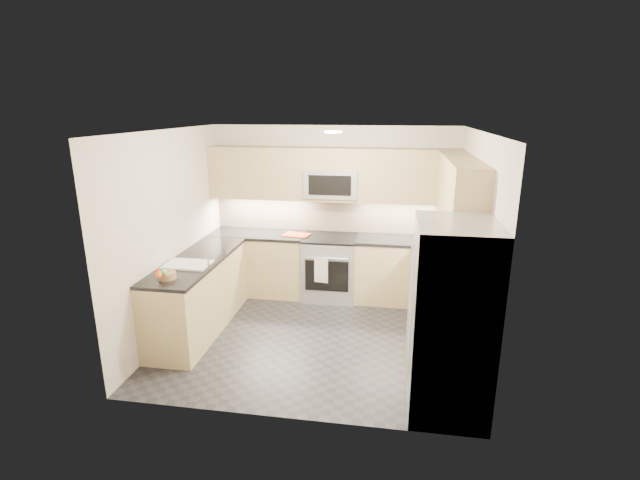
{
  "coord_description": "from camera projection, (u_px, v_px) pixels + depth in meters",
  "views": [
    {
      "loc": [
        0.89,
        -5.14,
        2.75
      ],
      "look_at": [
        0.0,
        0.35,
        1.15
      ],
      "focal_mm": 26.0,
      "sensor_mm": 36.0,
      "label": 1
    }
  ],
  "objects": [
    {
      "name": "backsplash_back",
      "position": [
        333.0,
        215.0,
        6.96
      ],
      "size": [
        3.6,
        0.01,
        0.51
      ],
      "primitive_type": "cube",
      "color": "#C1A98B",
      "rests_on": "wall_back"
    },
    {
      "name": "oven_door_glass",
      "position": [
        327.0,
        276.0,
        6.55
      ],
      "size": [
        0.62,
        0.02,
        0.45
      ],
      "primitive_type": "cube",
      "color": "black",
      "rests_on": "gas_range"
    },
    {
      "name": "upper_cab_back",
      "position": [
        332.0,
        174.0,
        6.62
      ],
      "size": [
        3.6,
        0.35,
        0.75
      ],
      "primitive_type": "cube",
      "color": "tan",
      "rests_on": "wall_back"
    },
    {
      "name": "base_cab_peninsula",
      "position": [
        199.0,
        295.0,
        5.88
      ],
      "size": [
        0.6,
        2.0,
        0.9
      ],
      "primitive_type": "cube",
      "color": "tan",
      "rests_on": "floor"
    },
    {
      "name": "microwave_door",
      "position": [
        330.0,
        185.0,
        6.44
      ],
      "size": [
        0.6,
        0.01,
        0.28
      ],
      "primitive_type": "cube",
      "color": "black",
      "rests_on": "microwave"
    },
    {
      "name": "countertop_peninsula",
      "position": [
        196.0,
        260.0,
        5.75
      ],
      "size": [
        0.63,
        2.0,
        0.04
      ],
      "primitive_type": "cube",
      "color": "black",
      "rests_on": "base_cab_peninsula"
    },
    {
      "name": "cutting_board",
      "position": [
        296.0,
        235.0,
        6.8
      ],
      "size": [
        0.41,
        0.32,
        0.01
      ],
      "primitive_type": "cube",
      "rotation": [
        0.0,
        0.0,
        -0.18
      ],
      "color": "red",
      "rests_on": "countertop_back_left"
    },
    {
      "name": "oven_handle",
      "position": [
        327.0,
        258.0,
        6.45
      ],
      "size": [
        0.6,
        0.02,
        0.02
      ],
      "primitive_type": "cylinder",
      "rotation": [
        0.0,
        1.57,
        0.0
      ],
      "color": "#B2B5BA",
      "rests_on": "gas_range"
    },
    {
      "name": "upper_cab_right",
      "position": [
        459.0,
        191.0,
        5.28
      ],
      "size": [
        0.35,
        1.95,
        0.75
      ],
      "primitive_type": "cube",
      "color": "tan",
      "rests_on": "wall_right"
    },
    {
      "name": "fruit_apple",
      "position": [
        158.0,
        272.0,
        4.94
      ],
      "size": [
        0.07,
        0.07,
        0.07
      ],
      "primitive_type": "sphere",
      "color": "#A12B12",
      "rests_on": "fruit_basket"
    },
    {
      "name": "microwave",
      "position": [
        332.0,
        183.0,
        6.63
      ],
      "size": [
        0.76,
        0.4,
        0.4
      ],
      "primitive_type": "cube",
      "color": "#A2A4AA",
      "rests_on": "upper_cab_back"
    },
    {
      "name": "range_cooktop",
      "position": [
        330.0,
        238.0,
        6.73
      ],
      "size": [
        0.76,
        0.65,
        0.03
      ],
      "primitive_type": "cube",
      "color": "black",
      "rests_on": "gas_range"
    },
    {
      "name": "floor",
      "position": [
        316.0,
        336.0,
        5.77
      ],
      "size": [
        3.6,
        3.2,
        0.0
      ],
      "primitive_type": "cube",
      "color": "black",
      "rests_on": "ground"
    },
    {
      "name": "fruit_orange",
      "position": [
        158.0,
        275.0,
        4.87
      ],
      "size": [
        0.07,
        0.07,
        0.07
      ],
      "primitive_type": "sphere",
      "color": "orange",
      "rests_on": "fruit_basket"
    },
    {
      "name": "base_cab_back_right",
      "position": [
        405.0,
        272.0,
        6.71
      ],
      "size": [
        1.42,
        0.6,
        0.9
      ],
      "primitive_type": "cube",
      "color": "tan",
      "rests_on": "floor"
    },
    {
      "name": "sink_basin",
      "position": [
        188.0,
        270.0,
        5.52
      ],
      "size": [
        0.52,
        0.38,
        0.16
      ],
      "primitive_type": "cube",
      "color": "white",
      "rests_on": "base_cab_peninsula"
    },
    {
      "name": "dish_towel_check",
      "position": [
        321.0,
        270.0,
        6.49
      ],
      "size": [
        0.19,
        0.04,
        0.37
      ],
      "primitive_type": "cube",
      "rotation": [
        0.0,
        0.0,
        -0.15
      ],
      "color": "white",
      "rests_on": "oven_handle"
    },
    {
      "name": "countertop_back_right",
      "position": [
        406.0,
        241.0,
        6.58
      ],
      "size": [
        1.42,
        0.63,
        0.04
      ],
      "primitive_type": "cube",
      "color": "black",
      "rests_on": "base_cab_back_right"
    },
    {
      "name": "wall_front",
      "position": [
        283.0,
        292.0,
        3.91
      ],
      "size": [
        3.6,
        0.02,
        2.5
      ],
      "primitive_type": "cube",
      "color": "beige",
      "rests_on": "floor"
    },
    {
      "name": "wall_left",
      "position": [
        171.0,
        234.0,
        5.7
      ],
      "size": [
        0.02,
        3.2,
        2.5
      ],
      "primitive_type": "cube",
      "color": "beige",
      "rests_on": "floor"
    },
    {
      "name": "backsplash_right",
      "position": [
        468.0,
        241.0,
        5.59
      ],
      "size": [
        0.01,
        2.3,
        0.51
      ],
      "primitive_type": "cube",
      "color": "#C1A98B",
      "rests_on": "wall_right"
    },
    {
      "name": "refrigerator",
      "position": [
        451.0,
        318.0,
        4.21
      ],
      "size": [
        0.7,
        0.9,
        1.8
      ],
      "primitive_type": "cube",
      "color": "#AAABB2",
      "rests_on": "floor"
    },
    {
      "name": "wall_right",
      "position": [
        474.0,
        247.0,
        5.15
      ],
      "size": [
        0.02,
        3.2,
        2.5
      ],
      "primitive_type": "cube",
      "color": "beige",
      "rests_on": "floor"
    },
    {
      "name": "utensil_bowl",
      "position": [
        432.0,
        235.0,
        6.51
      ],
      "size": [
        0.34,
        0.34,
        0.17
      ],
      "primitive_type": "cylinder",
      "rotation": [
        0.0,
        0.0,
        -0.2
      ],
      "color": "#69C052",
      "rests_on": "countertop_back_right"
    },
    {
      "name": "fridge_handle_left",
      "position": [
        410.0,
        319.0,
        4.08
      ],
      "size": [
        0.02,
        0.02,
        1.2
      ],
      "primitive_type": "cylinder",
      "color": "#B2B5BA",
      "rests_on": "refrigerator"
    },
    {
      "name": "fridge_handle_right",
      "position": [
        409.0,
        303.0,
        4.42
      ],
      "size": [
        0.02,
        0.02,
        1.2
      ],
      "primitive_type": "cylinder",
      "color": "#B2B5BA",
      "rests_on": "refrigerator"
    },
    {
      "name": "base_cab_right",
      "position": [
        440.0,
        306.0,
        5.56
      ],
      "size": [
        0.6,
        1.7,
        0.9
      ],
      "primitive_type": "cube",
      "color": "tan",
      "rests_on": "floor"
    },
    {
      "name": "fruit_basket",
      "position": [
        167.0,
        276.0,
        5.07
      ],
      "size": [
        0.23,
        0.23,
        0.07
      ],
      "primitive_type": "cylinder",
      "rotation": [
        0.0,
        0.0,
        0.18
      ],
      "color": "#A8794E",
      "rests_on": "countertop_peninsula"
    },
    {
      "name": "countertop_right",
      "position": [
        443.0,
        269.0,
        5.43
      ],
      "size": [
        0.63,
        1.7,
        0.04
      ],
      "primitive_type": "cube",
      "color": "black",
      "rests_on": "base_cab_right"
    },
    {
      "name": "ceiling",
      "position": [
        315.0,
        131.0,
        5.08
      ],
      "size": [
        3.6,
        3.2,
        0.02
      ],
      "primitive_type": "cube",
      "color": "beige",
      "rests_on": "wall_back"
    },
    {
      "name": "gas_range",
      "position": [
        330.0,
        268.0,
        6.86
      ],
      "size": [
        0.76,
        0.65,
        0.91
      ],
      "primitive_type": "cube",
      "color": "#A5A7AD",
      "rests_on": "floor"
    },
    {
      "name": "base_cab_back_left",
      "position": [
        259.0,
        264.0,
        7.05
      ],
      "size": [
        1.42,
        0.6,
        0.9
      ],
      "primitive_type": "cube",
      "color": "tan",
      "rests_on": "floor"
    },
    {
      "name": "wall_back",
      "position": [
        333.0,
        211.0,
        6.95
      ],
      "size": [
        3.6,
        0.02,
        2.5
      ],
      "primitive_type": "cube",
      "color": "beige",
      "rests_on": "floor"
    },
    {
      "name": "fruit_pear",
      "position": [
        164.0,
        272.0,
        4.94
      ],
      "size": [
        0.07,
        0.07,
        0.07
      ],
      "primitive_type": "sphere",
      "color": "green",
      "rests_on": "fruit_basket"
    },
    {
      "name": "faucet",
      "position": [
        208.0,
        255.0,
        5.43
      ],
      "size": [
        0.03,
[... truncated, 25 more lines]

